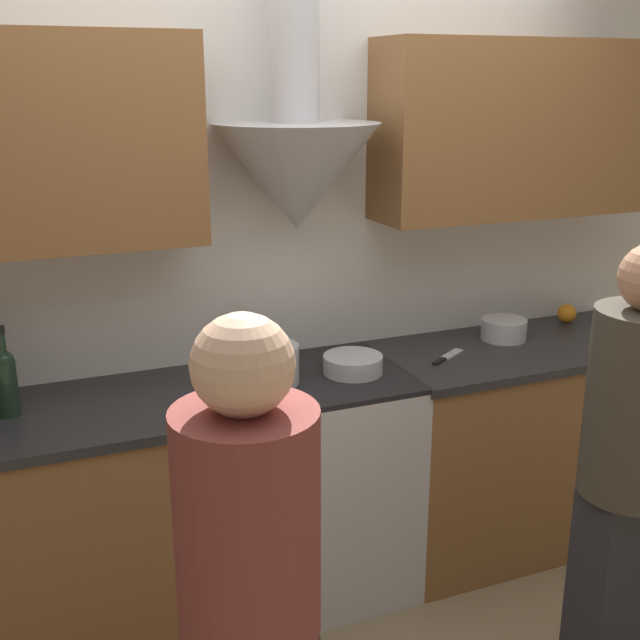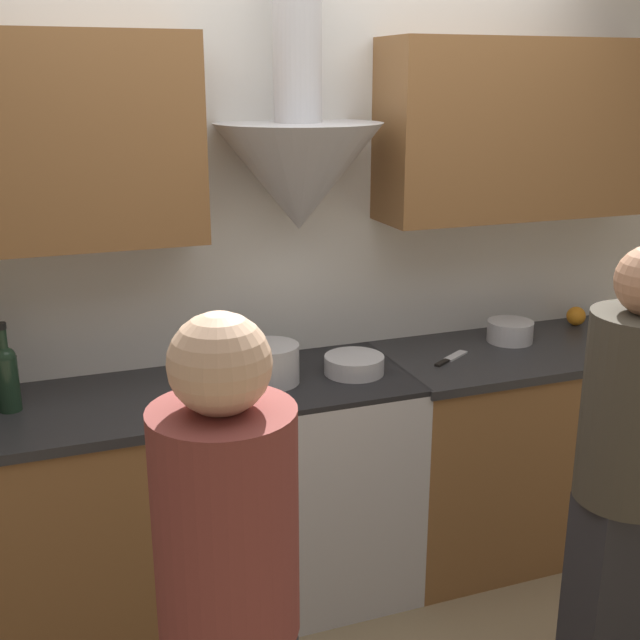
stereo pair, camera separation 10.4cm
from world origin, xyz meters
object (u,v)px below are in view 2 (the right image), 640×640
at_px(mixing_bowl, 354,365).
at_px(orange_fruit, 576,316).
at_px(stove_range, 311,483).
at_px(saucepan, 510,331).
at_px(wine_bottle_5, 7,375).
at_px(stock_pot, 270,364).
at_px(person_foreground_right, 628,477).
at_px(person_foreground_left, 229,610).

bearing_deg(mixing_bowl, orange_fruit, 10.62).
height_order(stove_range, saucepan, saucepan).
distance_m(wine_bottle_5, stock_pot, 0.91).
bearing_deg(stock_pot, saucepan, 5.53).
relative_size(wine_bottle_5, stock_pot, 1.44).
bearing_deg(wine_bottle_5, stock_pot, -3.59).
bearing_deg(wine_bottle_5, stove_range, -2.27).
bearing_deg(saucepan, person_foreground_right, -105.36).
height_order(stove_range, stock_pot, stock_pot).
bearing_deg(person_foreground_right, mixing_bowl, 116.00).
bearing_deg(person_foreground_left, stock_pot, 68.96).
relative_size(mixing_bowl, person_foreground_left, 0.15).
relative_size(stock_pot, orange_fruit, 2.52).
bearing_deg(stove_range, wine_bottle_5, 177.73).
bearing_deg(mixing_bowl, stock_pot, 176.71).
bearing_deg(person_foreground_left, stove_range, 62.63).
bearing_deg(wine_bottle_5, orange_fruit, 3.48).
bearing_deg(person_foreground_right, person_foreground_left, -171.32).
bearing_deg(mixing_bowl, stove_range, 168.60).
bearing_deg(person_foreground_left, person_foreground_right, 8.68).
bearing_deg(saucepan, stove_range, -174.37).
height_order(saucepan, person_foreground_left, person_foreground_left).
bearing_deg(person_foreground_right, saucepan, 74.64).
height_order(stock_pot, person_foreground_right, person_foreground_right).
xyz_separation_m(mixing_bowl, orange_fruit, (1.19, 0.22, 0.01)).
bearing_deg(orange_fruit, saucepan, -166.79).
height_order(wine_bottle_5, saucepan, wine_bottle_5).
xyz_separation_m(orange_fruit, person_foreground_left, (-1.97, -1.39, -0.09)).
height_order(orange_fruit, person_foreground_right, person_foreground_right).
distance_m(stove_range, saucepan, 1.07).
relative_size(mixing_bowl, person_foreground_right, 0.15).
height_order(mixing_bowl, person_foreground_right, person_foreground_right).
height_order(wine_bottle_5, person_foreground_right, person_foreground_right).
distance_m(stock_pot, saucepan, 1.11).
bearing_deg(stove_range, person_foreground_right, -57.56).
distance_m(wine_bottle_5, saucepan, 2.01).
relative_size(stove_range, stock_pot, 4.23).
bearing_deg(stock_pot, wine_bottle_5, 176.41).
xyz_separation_m(stock_pot, person_foreground_left, (-0.45, -1.18, -0.12)).
xyz_separation_m(wine_bottle_5, person_foreground_right, (1.71, -1.05, -0.17)).
bearing_deg(orange_fruit, wine_bottle_5, -176.52).
relative_size(person_foreground_left, person_foreground_right, 0.99).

